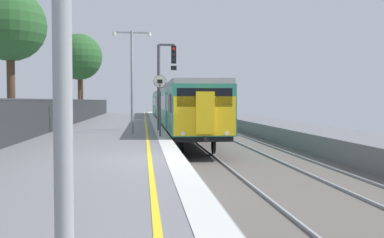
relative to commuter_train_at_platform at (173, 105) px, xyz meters
name	(u,v)px	position (x,y,z in m)	size (l,w,h in m)	color
ground	(252,179)	(0.54, -27.25, -1.88)	(17.40, 110.00, 1.21)	slate
commuter_train_at_platform	(173,105)	(0.00, 0.00, 0.00)	(2.83, 42.25, 3.81)	#2D846B
signal_gantry	(164,76)	(-1.47, -14.30, 1.79)	(1.10, 0.24, 4.89)	#47474C
speed_limit_sign	(160,98)	(-1.85, -18.86, 0.56)	(0.59, 0.08, 2.87)	#59595B
platform_lamp_mid	(132,72)	(-3.20, -16.28, 1.88)	(2.00, 0.20, 5.30)	#93999E
background_tree_left	(10,27)	(-8.30, -19.88, 3.56)	(3.09, 3.09, 6.47)	#473323
background_tree_centre	(78,58)	(-8.56, 3.00, 4.34)	(4.24, 4.24, 7.84)	#473323
background_tree_back	(83,54)	(-8.93, 8.86, 5.27)	(3.29, 3.29, 8.30)	#473323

